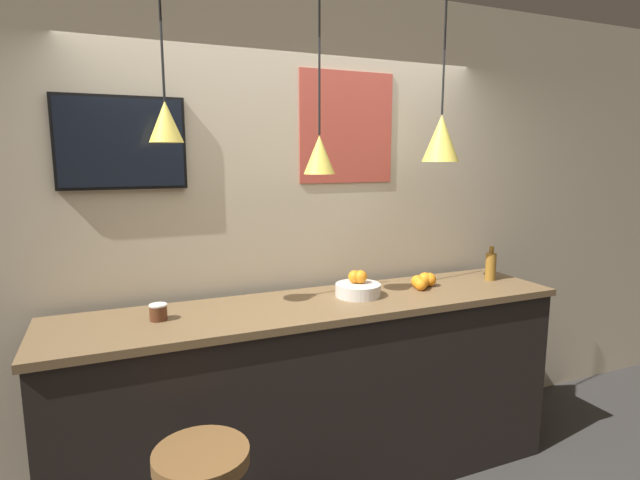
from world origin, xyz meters
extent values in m
cube|color=beige|center=(0.00, 1.09, 1.45)|extent=(8.00, 0.06, 2.90)
cube|color=black|center=(0.00, 0.67, 0.53)|extent=(2.82, 0.59, 1.06)
cube|color=brown|center=(0.00, 0.67, 1.08)|extent=(2.86, 0.63, 0.04)
cylinder|color=brown|center=(-0.78, 0.04, 0.74)|extent=(0.38, 0.38, 0.06)
cylinder|color=beige|center=(0.25, 0.70, 1.14)|extent=(0.26, 0.26, 0.07)
sphere|color=orange|center=(0.24, 0.73, 1.21)|extent=(0.07, 0.07, 0.07)
sphere|color=orange|center=(0.27, 0.71, 1.21)|extent=(0.08, 0.08, 0.08)
sphere|color=orange|center=(0.27, 0.71, 1.21)|extent=(0.07, 0.07, 0.07)
sphere|color=orange|center=(0.74, 0.73, 1.15)|extent=(0.09, 0.09, 0.09)
sphere|color=orange|center=(0.69, 0.69, 1.14)|extent=(0.07, 0.07, 0.07)
sphere|color=orange|center=(0.65, 0.66, 1.14)|extent=(0.07, 0.07, 0.07)
sphere|color=orange|center=(0.67, 0.70, 1.14)|extent=(0.07, 0.07, 0.07)
sphere|color=orange|center=(0.67, 0.72, 1.14)|extent=(0.08, 0.08, 0.08)
sphere|color=orange|center=(0.76, 0.72, 1.14)|extent=(0.09, 0.09, 0.09)
cylinder|color=olive|center=(1.22, 0.70, 1.19)|extent=(0.07, 0.07, 0.18)
cylinder|color=olive|center=(1.22, 0.70, 1.30)|extent=(0.03, 0.03, 0.04)
cylinder|color=#562D19|center=(-0.85, 0.70, 1.14)|extent=(0.08, 0.08, 0.07)
cylinder|color=white|center=(-0.85, 0.70, 1.18)|extent=(0.09, 0.09, 0.01)
cylinder|color=black|center=(-0.78, 0.68, 2.48)|extent=(0.01, 0.01, 0.65)
cone|color=#EAD14C|center=(-0.78, 0.68, 2.06)|extent=(0.16, 0.16, 0.19)
sphere|color=#F9EFCC|center=(-0.78, 0.68, 1.98)|extent=(0.04, 0.04, 0.04)
cylinder|color=black|center=(0.00, 0.68, 2.41)|extent=(0.01, 0.01, 0.79)
cone|color=#EAD14C|center=(0.00, 0.68, 1.91)|extent=(0.17, 0.17, 0.20)
sphere|color=#F9EFCC|center=(0.00, 0.68, 1.83)|extent=(0.04, 0.04, 0.04)
cylinder|color=black|center=(0.78, 0.68, 2.47)|extent=(0.01, 0.01, 0.66)
cone|color=#EAD14C|center=(0.78, 0.68, 2.00)|extent=(0.22, 0.22, 0.27)
sphere|color=#F9EFCC|center=(0.78, 0.68, 1.89)|extent=(0.04, 0.04, 0.04)
cube|color=black|center=(-0.96, 1.04, 1.97)|extent=(0.65, 0.04, 0.48)
cube|color=black|center=(-0.96, 1.02, 1.97)|extent=(0.62, 0.01, 0.45)
cube|color=#C64C3D|center=(0.35, 1.06, 2.08)|extent=(0.63, 0.01, 0.68)
camera|label=1|loc=(-1.05, -1.79, 1.90)|focal=28.00mm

